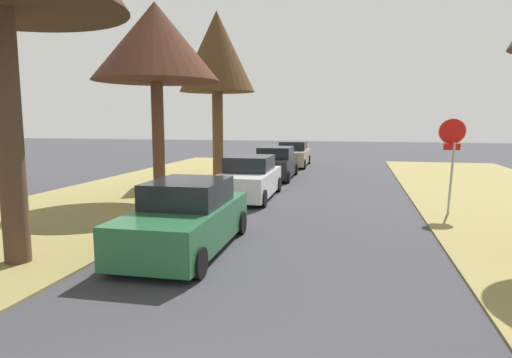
# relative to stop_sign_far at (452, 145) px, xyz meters

# --- Properties ---
(stop_sign_far) EXTENTS (0.81, 0.55, 2.94)m
(stop_sign_far) POSITION_rel_stop_sign_far_xyz_m (0.00, 0.00, 0.00)
(stop_sign_far) COLOR #9EA0A5
(stop_sign_far) RESTS_ON grass_verge_right
(street_tree_left_mid_b) EXTENTS (4.46, 4.46, 6.95)m
(street_tree_left_mid_b) POSITION_rel_stop_sign_far_xyz_m (-9.78, 0.32, 3.42)
(street_tree_left_mid_b) COLOR brown
(street_tree_left_mid_b) RESTS_ON grass_verge_left
(street_tree_left_far) EXTENTS (3.55, 3.55, 7.93)m
(street_tree_left_far) POSITION_rel_stop_sign_far_xyz_m (-9.35, 5.96, 3.85)
(street_tree_left_far) COLOR brown
(street_tree_left_far) RESTS_ON grass_verge_left
(parked_sedan_green) EXTENTS (2.02, 4.44, 1.57)m
(parked_sedan_green) POSITION_rel_stop_sign_far_xyz_m (-6.52, -5.22, -1.45)
(parked_sedan_green) COLOR #28663D
(parked_sedan_green) RESTS_ON ground
(parked_sedan_white) EXTENTS (2.02, 4.44, 1.57)m
(parked_sedan_white) POSITION_rel_stop_sign_far_xyz_m (-6.75, 1.64, -1.45)
(parked_sedan_white) COLOR white
(parked_sedan_white) RESTS_ON ground
(parked_sedan_black) EXTENTS (2.02, 4.44, 1.57)m
(parked_sedan_black) POSITION_rel_stop_sign_far_xyz_m (-6.83, 7.48, -1.45)
(parked_sedan_black) COLOR black
(parked_sedan_black) RESTS_ON ground
(parked_sedan_tan) EXTENTS (2.02, 4.44, 1.57)m
(parked_sedan_tan) POSITION_rel_stop_sign_far_xyz_m (-6.77, 13.52, -1.45)
(parked_sedan_tan) COLOR tan
(parked_sedan_tan) RESTS_ON ground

